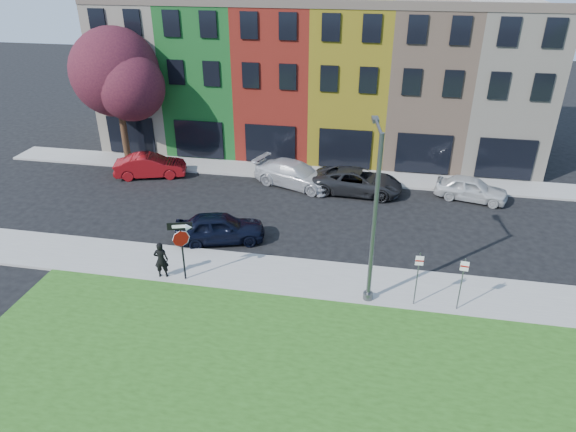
% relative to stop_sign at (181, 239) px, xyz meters
% --- Properties ---
extents(ground, '(120.00, 120.00, 0.00)m').
position_rel_stop_sign_xyz_m(ground, '(5.72, -1.88, -2.13)').
color(ground, black).
rests_on(ground, ground).
extents(sidewalk_near, '(40.00, 3.00, 0.12)m').
position_rel_stop_sign_xyz_m(sidewalk_near, '(7.72, 1.12, -2.07)').
color(sidewalk_near, gray).
rests_on(sidewalk_near, ground).
extents(sidewalk_far, '(40.00, 2.40, 0.12)m').
position_rel_stop_sign_xyz_m(sidewalk_far, '(2.72, 13.12, -2.07)').
color(sidewalk_far, gray).
rests_on(sidewalk_far, ground).
extents(rowhouse_block, '(30.00, 10.12, 10.00)m').
position_rel_stop_sign_xyz_m(rowhouse_block, '(3.22, 19.30, 2.86)').
color(rowhouse_block, beige).
rests_on(rowhouse_block, ground).
extents(stop_sign, '(1.02, 0.33, 2.82)m').
position_rel_stop_sign_xyz_m(stop_sign, '(0.00, 0.00, 0.00)').
color(stop_sign, black).
rests_on(stop_sign, sidewalk_near).
extents(man, '(0.80, 0.68, 1.70)m').
position_rel_stop_sign_xyz_m(man, '(-1.05, 0.02, -1.16)').
color(man, black).
rests_on(man, sidewalk_near).
extents(sedan_near, '(4.25, 5.43, 1.51)m').
position_rel_stop_sign_xyz_m(sedan_near, '(0.47, 3.70, -1.38)').
color(sedan_near, black).
rests_on(sedan_near, ground).
extents(parked_car_red, '(4.03, 5.32, 1.47)m').
position_rel_stop_sign_xyz_m(parked_car_red, '(-6.44, 10.87, -1.40)').
color(parked_car_red, maroon).
rests_on(parked_car_red, ground).
extents(parked_car_silver, '(5.38, 6.55, 1.52)m').
position_rel_stop_sign_xyz_m(parked_car_silver, '(2.94, 11.17, -1.37)').
color(parked_car_silver, '#B4B5B9').
rests_on(parked_car_silver, ground).
extents(parked_car_dark, '(3.01, 5.58, 1.48)m').
position_rel_stop_sign_xyz_m(parked_car_dark, '(6.82, 10.82, -1.39)').
color(parked_car_dark, black).
rests_on(parked_car_dark, ground).
extents(parked_car_white, '(3.42, 4.79, 1.39)m').
position_rel_stop_sign_xyz_m(parked_car_white, '(13.42, 11.09, -1.44)').
color(parked_car_white, silver).
rests_on(parked_car_white, ground).
extents(street_lamp, '(0.67, 2.57, 7.19)m').
position_rel_stop_sign_xyz_m(street_lamp, '(7.97, 0.24, 1.62)').
color(street_lamp, '#4E5153').
rests_on(street_lamp, sidewalk_near).
extents(parking_sign_a, '(0.32, 0.09, 2.45)m').
position_rel_stop_sign_xyz_m(parking_sign_a, '(9.87, 0.01, -0.51)').
color(parking_sign_a, '#4E5153').
rests_on(parking_sign_a, sidewalk_near).
extents(parking_sign_b, '(0.32, 0.10, 2.39)m').
position_rel_stop_sign_xyz_m(parking_sign_b, '(11.58, 0.01, -0.54)').
color(parking_sign_b, '#4E5153').
rests_on(parking_sign_b, sidewalk_near).
extents(tree_purple, '(6.79, 5.94, 8.82)m').
position_rel_stop_sign_xyz_m(tree_purple, '(-9.03, 13.13, 3.83)').
color(tree_purple, black).
rests_on(tree_purple, sidewalk_far).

